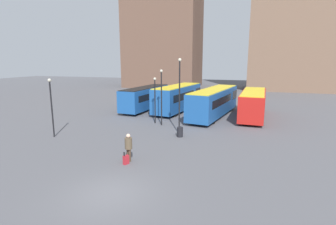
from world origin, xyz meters
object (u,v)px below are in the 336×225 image
at_px(lamp_post_3, 155,96).
at_px(trash_bin, 180,132).
at_px(bus_0, 146,97).
at_px(lamp_post_0, 179,91).
at_px(bus_2, 214,101).
at_px(lamp_post_2, 161,93).
at_px(suitcase, 126,160).
at_px(lamp_post_1, 51,103).
at_px(bus_3, 253,103).
at_px(traveler, 128,145).
at_px(bus_1, 178,97).

xyz_separation_m(lamp_post_3, trash_bin, (3.71, -4.05, -2.42)).
height_order(bus_0, lamp_post_0, lamp_post_0).
height_order(bus_2, lamp_post_2, lamp_post_2).
height_order(suitcase, lamp_post_0, lamp_post_0).
height_order(bus_0, lamp_post_1, lamp_post_1).
bearing_deg(suitcase, bus_2, 12.30).
bearing_deg(lamp_post_0, bus_3, 55.60).
height_order(bus_0, traveler, bus_0).
bearing_deg(lamp_post_2, bus_1, 92.82).
relative_size(bus_3, suitcase, 12.06).
bearing_deg(traveler, lamp_post_3, 34.59).
bearing_deg(lamp_post_3, lamp_post_2, -33.59).
height_order(suitcase, lamp_post_2, lamp_post_2).
bearing_deg(bus_3, suitcase, 158.44).
height_order(lamp_post_1, lamp_post_3, lamp_post_1).
distance_m(lamp_post_0, lamp_post_3, 4.80).
height_order(bus_3, lamp_post_3, lamp_post_3).
bearing_deg(lamp_post_2, lamp_post_1, -138.61).
xyz_separation_m(bus_0, lamp_post_3, (3.88, -7.16, 1.23)).
bearing_deg(lamp_post_2, bus_0, 121.67).
bearing_deg(traveler, bus_3, -1.38).
xyz_separation_m(bus_3, lamp_post_0, (-6.27, -9.16, 2.18)).
bearing_deg(bus_1, traveler, -166.76).
xyz_separation_m(traveler, lamp_post_2, (-1.03, 9.77, 2.19)).
relative_size(bus_1, lamp_post_2, 1.88).
height_order(bus_1, bus_2, bus_1).
height_order(lamp_post_0, lamp_post_3, lamp_post_0).
bearing_deg(lamp_post_0, lamp_post_3, 136.77).
xyz_separation_m(bus_2, lamp_post_3, (-5.38, -5.46, 1.10)).
relative_size(bus_0, traveler, 5.53).
relative_size(bus_1, lamp_post_3, 2.21).
height_order(bus_2, lamp_post_3, lamp_post_3).
height_order(bus_1, lamp_post_0, lamp_post_0).
xyz_separation_m(lamp_post_2, lamp_post_3, (-0.90, 0.60, -0.43)).
relative_size(lamp_post_0, lamp_post_1, 1.33).
height_order(lamp_post_0, lamp_post_2, lamp_post_0).
distance_m(bus_2, bus_3, 4.34).
bearing_deg(traveler, lamp_post_2, 30.06).
xyz_separation_m(lamp_post_1, trash_bin, (10.30, 3.15, -2.54)).
xyz_separation_m(bus_0, lamp_post_0, (7.30, -10.37, 2.21)).
bearing_deg(lamp_post_1, lamp_post_3, 47.54).
distance_m(bus_2, traveler, 16.22).
relative_size(traveler, lamp_post_0, 0.28).
bearing_deg(trash_bin, lamp_post_0, 109.00).
xyz_separation_m(bus_3, trash_bin, (-5.98, -10.00, -1.22)).
distance_m(bus_1, suitcase, 18.28).
relative_size(bus_1, trash_bin, 12.29).
relative_size(lamp_post_2, trash_bin, 6.54).
height_order(bus_2, trash_bin, bus_2).
xyz_separation_m(bus_0, bus_3, (13.58, -1.21, 0.02)).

